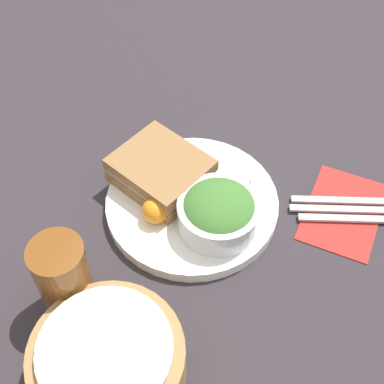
# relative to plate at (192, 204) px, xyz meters

# --- Properties ---
(ground_plane) EXTENTS (4.00, 4.00, 0.00)m
(ground_plane) POSITION_rel_plate_xyz_m (0.00, 0.00, -0.01)
(ground_plane) COLOR #2D282D
(plate) EXTENTS (0.28, 0.28, 0.02)m
(plate) POSITION_rel_plate_xyz_m (0.00, 0.00, 0.00)
(plate) COLOR white
(plate) RESTS_ON ground_plane
(sandwich) EXTENTS (0.17, 0.16, 0.05)m
(sandwich) POSITION_rel_plate_xyz_m (0.06, -0.02, 0.03)
(sandwich) COLOR olive
(sandwich) RESTS_ON plate
(salad_bowl) EXTENTS (0.13, 0.13, 0.07)m
(salad_bowl) POSITION_rel_plate_xyz_m (-0.05, 0.03, 0.04)
(salad_bowl) COLOR white
(salad_bowl) RESTS_ON plate
(dressing_cup) EXTENTS (0.05, 0.05, 0.04)m
(dressing_cup) POSITION_rel_plate_xyz_m (-0.06, -0.05, 0.03)
(dressing_cup) COLOR #99999E
(dressing_cup) RESTS_ON plate
(orange_wedge) EXTENTS (0.04, 0.04, 0.04)m
(orange_wedge) POSITION_rel_plate_xyz_m (0.04, 0.06, 0.03)
(orange_wedge) COLOR orange
(orange_wedge) RESTS_ON plate
(drink_glass) EXTENTS (0.07, 0.07, 0.14)m
(drink_glass) POSITION_rel_plate_xyz_m (0.09, 0.22, 0.06)
(drink_glass) COLOR brown
(drink_glass) RESTS_ON ground_plane
(bread_basket) EXTENTS (0.19, 0.19, 0.09)m
(bread_basket) POSITION_rel_plate_xyz_m (-0.02, 0.29, 0.03)
(bread_basket) COLOR #997547
(bread_basket) RESTS_ON ground_plane
(napkin) EXTENTS (0.11, 0.17, 0.00)m
(napkin) POSITION_rel_plate_xyz_m (-0.23, -0.09, -0.01)
(napkin) COLOR #B22823
(napkin) RESTS_ON ground_plane
(fork) EXTENTS (0.16, 0.07, 0.01)m
(fork) POSITION_rel_plate_xyz_m (-0.22, -0.11, -0.00)
(fork) COLOR #B2B2B7
(fork) RESTS_ON napkin
(knife) EXTENTS (0.17, 0.08, 0.01)m
(knife) POSITION_rel_plate_xyz_m (-0.23, -0.09, -0.00)
(knife) COLOR #B2B2B7
(knife) RESTS_ON napkin
(spoon) EXTENTS (0.14, 0.07, 0.01)m
(spoon) POSITION_rel_plate_xyz_m (-0.23, -0.07, -0.00)
(spoon) COLOR #B2B2B7
(spoon) RESTS_ON napkin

